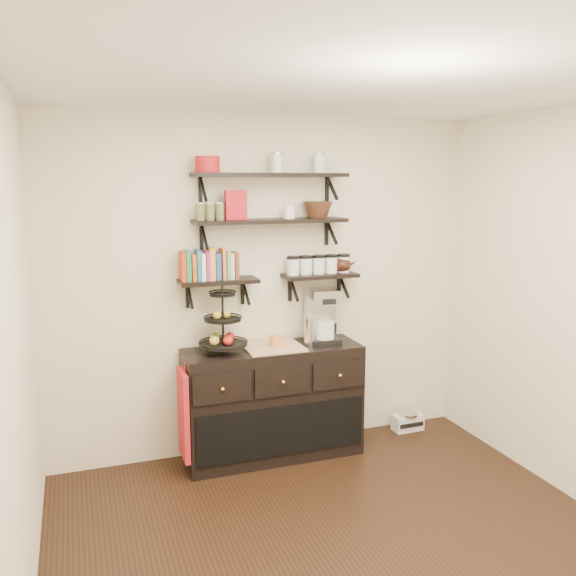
{
  "coord_description": "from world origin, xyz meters",
  "views": [
    {
      "loc": [
        -1.45,
        -2.88,
        2.2
      ],
      "look_at": [
        -0.02,
        1.15,
        1.44
      ],
      "focal_mm": 38.0,
      "sensor_mm": 36.0,
      "label": 1
    }
  ],
  "objects_px": {
    "sideboard": "(273,402)",
    "fruit_stand": "(223,329)",
    "radio": "(408,421)",
    "coffee_maker": "(322,317)"
  },
  "relations": [
    {
      "from": "sideboard",
      "to": "fruit_stand",
      "type": "xyz_separation_m",
      "value": [
        -0.39,
        0.0,
        0.63
      ]
    },
    {
      "from": "sideboard",
      "to": "coffee_maker",
      "type": "xyz_separation_m",
      "value": [
        0.43,
        0.03,
        0.66
      ]
    },
    {
      "from": "sideboard",
      "to": "radio",
      "type": "xyz_separation_m",
      "value": [
        1.29,
        0.08,
        -0.37
      ]
    },
    {
      "from": "coffee_maker",
      "to": "radio",
      "type": "relative_size",
      "value": 1.62
    },
    {
      "from": "fruit_stand",
      "to": "radio",
      "type": "height_order",
      "value": "fruit_stand"
    },
    {
      "from": "coffee_maker",
      "to": "sideboard",
      "type": "bearing_deg",
      "value": -172.47
    },
    {
      "from": "sideboard",
      "to": "fruit_stand",
      "type": "relative_size",
      "value": 2.61
    },
    {
      "from": "fruit_stand",
      "to": "radio",
      "type": "relative_size",
      "value": 1.97
    },
    {
      "from": "fruit_stand",
      "to": "coffee_maker",
      "type": "height_order",
      "value": "fruit_stand"
    },
    {
      "from": "coffee_maker",
      "to": "radio",
      "type": "bearing_deg",
      "value": 6.94
    }
  ]
}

